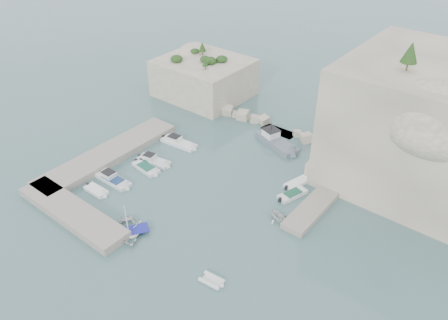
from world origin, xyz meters
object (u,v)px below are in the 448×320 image
Objects in this scene: tender_east_a at (278,219)px; tender_east_b at (293,196)px; motorboat_b at (154,163)px; motorboat_d at (114,182)px; inflatable_dinghy at (212,281)px; tender_east_c at (297,184)px; work_boat at (277,145)px; motorboat_e at (97,192)px; motorboat_a at (179,144)px; tender_east_d at (326,177)px; rowboat at (129,234)px; motorboat_c at (146,169)px.

tender_east_b is (-0.94, 5.16, 0.00)m from tender_east_a.
motorboat_b is at bearing 124.45° from tender_east_b.
inflatable_dinghy is at bearing -13.24° from motorboat_d.
tender_east_c is at bearing 88.67° from inflatable_dinghy.
work_boat reaches higher than motorboat_b.
tender_east_c is at bearing 13.98° from motorboat_b.
motorboat_e is at bearing 144.46° from tender_east_b.
tender_east_d reaches higher than motorboat_a.
motorboat_b is 2.02× the size of inflatable_dinghy.
motorboat_b and motorboat_d have the same top height.
motorboat_a is 1.26× the size of rowboat.
motorboat_c is 23.26m from inflatable_dinghy.
motorboat_a is 2.37× the size of inflatable_dinghy.
motorboat_b is at bearing -89.70° from motorboat_a.
work_boat is at bearing 60.03° from tender_east_b.
tender_east_c is 4.67m from tender_east_d.
rowboat is at bearing -76.93° from work_boat.
rowboat is 18.58m from tender_east_a.
tender_east_d is at bearing 11.53° from tender_east_a.
motorboat_e is (-1.01, -9.88, 0.00)m from motorboat_b.
tender_east_b is at bearing 158.90° from tender_east_d.
tender_east_d reaches higher than tender_east_a.
tender_east_d is (21.91, 12.88, 0.00)m from motorboat_b.
tender_east_b is (11.73, 18.75, 0.00)m from rowboat.
work_boat is (11.36, 17.72, 0.00)m from motorboat_c.
tender_east_a is at bearing 14.06° from motorboat_c.
rowboat is (9.82, -5.75, 0.00)m from motorboat_d.
tender_east_a is 5.24m from tender_east_b.
tender_east_d reaches higher than motorboat_c.
tender_east_c is at bearing 6.47° from rowboat.
motorboat_d is (-1.08, -6.86, 0.00)m from motorboat_b.
tender_east_d is at bearing 20.29° from motorboat_b.
motorboat_a is 0.75× the size of work_boat.
motorboat_a is 28.43m from inflatable_dinghy.
rowboat is 24.02m from tender_east_c.
motorboat_e and tender_east_c have the same top height.
inflatable_dinghy is at bearing -159.57° from tender_east_b.
motorboat_d is (-1.40, -4.96, 0.00)m from motorboat_c.
motorboat_b is 1.20× the size of tender_east_d.
tender_east_a is (22.43, 10.85, 0.00)m from motorboat_e.
tender_east_a is at bearing 168.53° from tender_east_d.
work_boat is (2.94, 28.42, 0.00)m from rowboat.
rowboat is (8.42, -10.71, 0.00)m from motorboat_c.
motorboat_a reaches higher than motorboat_e.
motorboat_a is 1.42× the size of tender_east_b.
motorboat_a is at bearing 87.94° from motorboat_e.
motorboat_c is 22.08m from tender_east_c.
inflatable_dinghy is (21.00, -10.01, 0.00)m from motorboat_c.
motorboat_d is 2.23× the size of tender_east_a.
rowboat is at bearing 177.18° from inflatable_dinghy.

